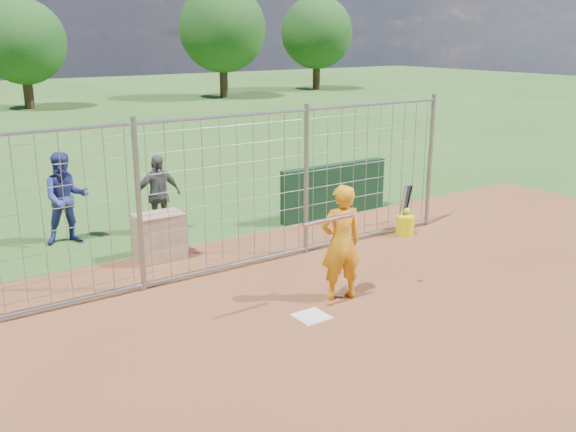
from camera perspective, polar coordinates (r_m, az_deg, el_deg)
ground at (r=8.97m, az=1.33°, el=-8.55°), size 100.00×100.00×0.00m
infield_dirt at (r=7.06m, az=16.34°, el=-16.54°), size 18.00×18.00×0.00m
home_plate at (r=8.82m, az=2.10°, el=-8.93°), size 0.43×0.43×0.02m
dugout_wall at (r=13.47m, az=4.14°, el=2.30°), size 2.60×0.20×1.10m
batter at (r=9.15m, az=4.73°, el=-2.39°), size 0.70×0.55×1.70m
bystander_a at (r=12.28m, az=-19.14°, el=1.51°), size 0.91×0.75×1.69m
bystander_b at (r=12.42m, az=-11.47°, el=1.87°), size 0.91×0.40×1.53m
equipment_bin at (r=11.08m, az=-11.36°, el=-1.81°), size 0.82×0.58×0.80m
equipment_in_play at (r=8.77m, az=5.47°, el=-0.14°), size 1.85×0.17×0.17m
bucket_with_bats at (r=12.39m, az=10.37°, el=-0.59°), size 0.34×0.34×0.97m
backstop_fence at (r=10.16m, az=-5.24°, el=1.86°), size 9.08×0.08×2.60m
tree_line at (r=35.63m, az=-22.42°, el=14.80°), size 44.66×6.72×6.48m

